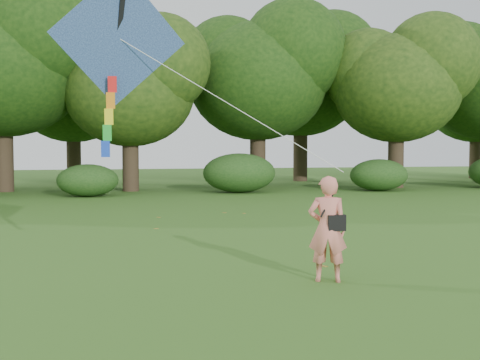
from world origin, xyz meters
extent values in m
plane|color=#265114|center=(0.00, 0.00, 0.00)|extent=(100.00, 100.00, 0.00)
imported|color=#E57B6C|center=(0.11, -0.92, 0.86)|extent=(0.73, 0.61, 1.71)
cube|color=black|center=(0.23, -0.95, 0.96)|extent=(0.30, 0.20, 0.26)
cylinder|color=black|center=(0.11, -0.96, 1.29)|extent=(0.33, 0.14, 0.47)
cube|color=#252DA1|center=(-3.15, -0.07, 3.92)|extent=(2.17, 0.54, 2.13)
cube|color=black|center=(-3.15, -0.04, 3.92)|extent=(0.31, 0.70, 1.90)
cylinder|color=white|center=(-1.39, -0.52, 2.85)|extent=(3.52, 0.91, 2.16)
cube|color=red|center=(-3.25, -0.05, 3.19)|extent=(0.14, 0.06, 0.26)
cube|color=orange|center=(-3.28, -0.05, 2.93)|extent=(0.14, 0.06, 0.26)
cube|color=yellow|center=(-3.31, -0.05, 2.67)|extent=(0.14, 0.06, 0.26)
cube|color=green|center=(-3.34, -0.05, 2.41)|extent=(0.14, 0.06, 0.26)
cube|color=blue|center=(-3.37, -0.05, 2.15)|extent=(0.14, 0.06, 0.26)
cylinder|color=#3A2D1E|center=(-8.00, 21.00, 1.92)|extent=(0.88, 0.88, 3.85)
ellipsoid|color=#1E3F11|center=(-8.00, 21.00, 6.05)|extent=(8.00, 8.00, 6.80)
cylinder|color=#3A2D1E|center=(-2.00, 20.00, 1.57)|extent=(0.80, 0.80, 3.15)
ellipsoid|color=#1E3F11|center=(-2.00, 20.00, 4.91)|extent=(6.40, 6.40, 5.44)
cylinder|color=#3A2D1E|center=(5.00, 22.00, 1.84)|extent=(0.86, 0.86, 3.67)
ellipsoid|color=#1E3F11|center=(5.00, 22.00, 5.76)|extent=(7.60, 7.60, 6.46)
cylinder|color=#3A2D1E|center=(12.00, 19.50, 1.72)|extent=(0.83, 0.83, 3.43)
ellipsoid|color=#1E3F11|center=(12.00, 19.50, 5.30)|extent=(6.80, 6.80, 5.78)
cylinder|color=#3A2D1E|center=(-5.00, 27.50, 1.75)|extent=(0.84, 0.84, 3.50)
ellipsoid|color=#1E3F11|center=(-5.00, 27.50, 5.43)|extent=(7.00, 7.00, 5.95)
cylinder|color=#3A2D1E|center=(9.00, 26.50, 2.01)|extent=(0.90, 0.90, 4.02)
ellipsoid|color=#1E3F11|center=(9.00, 26.50, 6.17)|extent=(7.80, 7.80, 6.63)
cylinder|color=#3A2D1E|center=(22.00, 27.00, 1.78)|extent=(0.85, 0.85, 3.57)
ellipsoid|color=#1E3F11|center=(22.00, 27.00, 5.55)|extent=(7.20, 7.20, 6.12)
ellipsoid|color=#264919|center=(-4.00, 17.10, 0.71)|extent=(2.66, 2.09, 1.42)
ellipsoid|color=#264919|center=(3.00, 17.90, 0.94)|extent=(3.50, 2.75, 1.88)
ellipsoid|color=#264919|center=(10.00, 17.40, 0.79)|extent=(2.94, 2.31, 1.58)
cube|color=olive|center=(-2.02, 6.00, 0.00)|extent=(0.14, 0.11, 0.01)
cube|color=olive|center=(-1.71, 8.57, 0.00)|extent=(0.14, 0.14, 0.01)
cube|color=olive|center=(0.50, 0.23, 0.00)|extent=(0.12, 0.14, 0.01)
cube|color=olive|center=(0.53, 9.37, 0.00)|extent=(0.14, 0.14, 0.01)
cube|color=olive|center=(1.12, 9.06, 0.00)|extent=(0.09, 0.13, 0.01)
camera|label=1|loc=(-3.45, -9.99, 2.18)|focal=45.00mm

